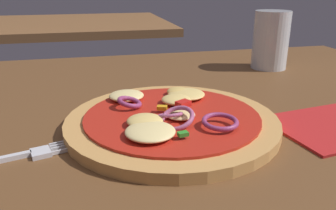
{
  "coord_description": "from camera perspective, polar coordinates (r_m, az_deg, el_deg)",
  "views": [
    {
      "loc": [
        -0.04,
        -0.32,
        0.19
      ],
      "look_at": [
        0.04,
        0.06,
        0.05
      ],
      "focal_mm": 36.16,
      "sensor_mm": 36.0,
      "label": 1
    }
  ],
  "objects": [
    {
      "name": "beer_glass",
      "position": [
        0.69,
        16.86,
        9.84
      ],
      "size": [
        0.07,
        0.07,
        0.11
      ],
      "color": "silver",
      "rests_on": "dining_table"
    },
    {
      "name": "background_table",
      "position": [
        1.51,
        -15.37,
        12.9
      ],
      "size": [
        0.76,
        0.66,
        0.03
      ],
      "color": "brown",
      "rests_on": "ground"
    },
    {
      "name": "pizza",
      "position": [
        0.4,
        0.47,
        -2.4
      ],
      "size": [
        0.25,
        0.25,
        0.03
      ],
      "color": "tan",
      "rests_on": "dining_table"
    },
    {
      "name": "dining_table",
      "position": [
        0.37,
        -4.84,
        -8.7
      ],
      "size": [
        1.12,
        0.91,
        0.03
      ],
      "color": "brown",
      "rests_on": "ground"
    }
  ]
}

